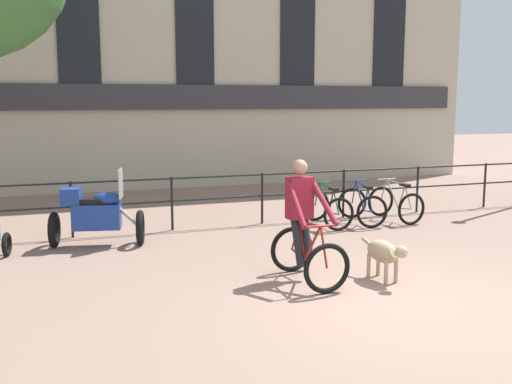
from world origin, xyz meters
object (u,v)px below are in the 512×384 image
Objects in this scene: parked_bicycle_near_lamp at (327,208)px; parked_bicycle_mid_left at (362,206)px; cyclist_with_bike at (304,227)px; dog at (384,253)px; parked_motorcycle at (96,214)px; parked_bicycle_mid_right at (396,204)px.

parked_bicycle_mid_left is (0.81, 0.00, 0.00)m from parked_bicycle_near_lamp.
cyclist_with_bike is 1.70× the size of dog.
parked_bicycle_near_lamp is 0.94× the size of parked_bicycle_mid_left.
parked_motorcycle is 1.51× the size of parked_bicycle_near_lamp.
parked_bicycle_mid_right is at bearing -75.41° from parked_motorcycle.
parked_motorcycle reaches higher than parked_bicycle_mid_right.
dog is 3.74m from parked_bicycle_near_lamp.
parked_motorcycle is at bearing -2.59° from parked_bicycle_mid_right.
parked_bicycle_mid_left is at bearing 58.24° from dog.
dog is at bearing 51.00° from parked_bicycle_mid_right.
parked_bicycle_mid_left is 1.02× the size of parked_bicycle_mid_right.
parked_bicycle_mid_right is (0.81, -0.00, -0.00)m from parked_bicycle_mid_left.
cyclist_with_bike is at bearing 56.04° from parked_bicycle_mid_left.
dog is 5.01m from parked_motorcycle.
parked_bicycle_near_lamp is at bearing 69.51° from dog.
parked_bicycle_mid_right is (1.62, 0.00, 0.00)m from parked_bicycle_near_lamp.
parked_bicycle_near_lamp is at bearing -74.82° from parked_motorcycle.
cyclist_with_bike is 4.22m from parked_bicycle_mid_left.
dog is at bearing 75.65° from parked_bicycle_near_lamp.
parked_bicycle_mid_left reaches higher than dog.
dog is 0.59× the size of parked_motorcycle.
parked_motorcycle is 4.54m from parked_bicycle_near_lamp.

